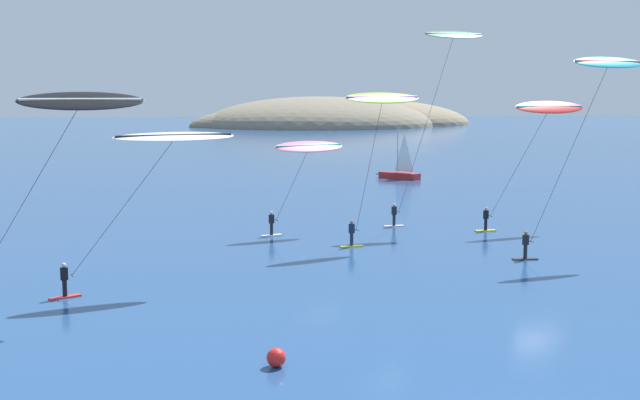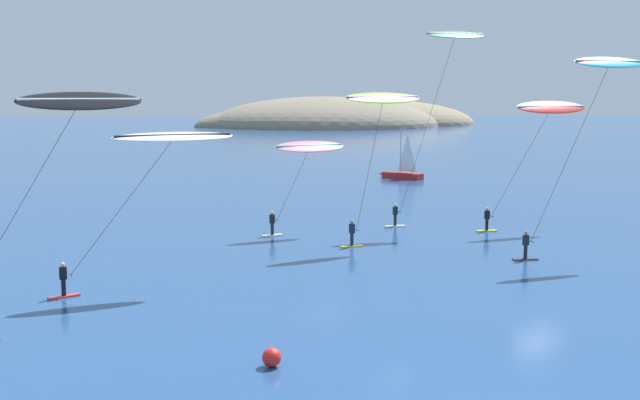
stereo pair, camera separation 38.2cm
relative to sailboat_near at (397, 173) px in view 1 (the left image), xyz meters
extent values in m
ellipsoid|color=#7A705B|center=(5.34, 139.77, -0.64)|extent=(66.33, 51.86, 16.95)
ellipsoid|color=#7A705B|center=(-0.88, 137.13, -0.64)|extent=(60.52, 25.41, 12.15)
ellipsoid|color=#84755B|center=(17.74, 151.21, -0.64)|extent=(69.88, 44.46, 15.62)
cube|color=#B22323|center=(0.22, -0.22, -0.29)|extent=(4.38, 4.39, 0.70)
cone|color=#B22323|center=(-1.48, 1.49, -0.29)|extent=(1.99, 2.00, 0.67)
cylinder|color=#B2B2B7|center=(0.00, 0.00, 2.56)|extent=(0.12, 0.12, 5.00)
pyramid|color=white|center=(0.64, -0.64, 2.38)|extent=(1.33, 1.33, 4.25)
cylinder|color=#A5A5AD|center=(0.64, -0.64, 0.31)|extent=(1.33, 1.33, 0.08)
cube|color=silver|center=(-15.88, -35.15, -0.60)|extent=(1.54, 0.96, 0.08)
cylinder|color=black|center=(-15.88, -35.15, -0.16)|extent=(0.22, 0.22, 0.80)
cube|color=black|center=(-15.88, -35.15, 0.54)|extent=(0.39, 0.31, 0.60)
sphere|color=beige|center=(-15.88, -35.15, 0.96)|extent=(0.22, 0.22, 0.22)
cylinder|color=black|center=(-15.56, -35.02, 0.42)|extent=(0.23, 0.53, 0.04)
ellipsoid|color=pink|center=(-13.21, -34.13, 5.39)|extent=(5.32, 3.04, 0.88)
cylinder|color=#14895B|center=(-13.21, -34.13, 5.44)|extent=(4.68, 1.90, 0.16)
cylinder|color=#333338|center=(-14.38, -34.58, 2.86)|extent=(2.37, 0.92, 4.88)
cube|color=yellow|center=(-0.72, -34.80, -0.60)|extent=(1.53, 0.54, 0.08)
cylinder|color=black|center=(-0.72, -34.80, -0.16)|extent=(0.22, 0.22, 0.80)
cube|color=black|center=(-0.72, -34.80, 0.54)|extent=(0.38, 0.29, 0.60)
sphere|color=tan|center=(-0.72, -34.80, 0.96)|extent=(0.22, 0.22, 0.22)
cylinder|color=black|center=(-0.38, -34.70, 0.42)|extent=(0.20, 0.54, 0.04)
ellipsoid|color=red|center=(4.26, -33.31, 8.05)|extent=(6.06, 2.90, 1.04)
cylinder|color=#23D6DB|center=(4.26, -33.31, 8.10)|extent=(5.47, 1.78, 0.16)
cylinder|color=#333338|center=(1.94, -34.01, 4.19)|extent=(4.66, 1.42, 7.55)
cube|color=red|center=(-26.48, -50.70, -0.60)|extent=(1.47, 1.16, 0.08)
cylinder|color=black|center=(-26.48, -50.70, -0.16)|extent=(0.22, 0.22, 0.80)
cube|color=black|center=(-26.48, -50.70, 0.54)|extent=(0.39, 0.30, 0.60)
sphere|color=beige|center=(-26.48, -50.70, 0.96)|extent=(0.22, 0.22, 0.22)
cylinder|color=black|center=(-26.15, -50.59, 0.42)|extent=(0.22, 0.53, 0.04)
ellipsoid|color=white|center=(-21.25, -48.82, 6.93)|extent=(6.25, 3.29, 0.57)
cylinder|color=black|center=(-21.25, -48.82, 6.98)|extent=(5.58, 2.14, 0.16)
cylinder|color=#333338|center=(-23.70, -49.70, 3.63)|extent=(4.93, 1.79, 6.43)
ellipsoid|color=black|center=(-25.02, -52.61, 8.75)|extent=(5.63, 2.13, 0.96)
cylinder|color=white|center=(-25.02, -52.61, 8.80)|extent=(5.19, 0.86, 0.16)
cylinder|color=#333338|center=(-27.47, -52.94, 4.53)|extent=(4.91, 0.69, 8.24)
cube|color=silver|center=(-6.79, -32.20, -0.60)|extent=(1.54, 0.63, 0.08)
cylinder|color=black|center=(-6.79, -32.20, -0.16)|extent=(0.22, 0.22, 0.80)
cube|color=black|center=(-6.79, -32.20, 0.54)|extent=(0.37, 0.26, 0.60)
sphere|color=beige|center=(-6.79, -32.20, 0.96)|extent=(0.22, 0.22, 0.22)
cylinder|color=black|center=(-6.44, -32.13, 0.42)|extent=(0.15, 0.55, 0.04)
ellipsoid|color=green|center=(-2.37, -31.33, 13.26)|extent=(4.80, 2.21, 0.76)
cylinder|color=#D660B7|center=(-2.37, -31.33, 13.31)|extent=(4.34, 1.01, 0.16)
cylinder|color=#333338|center=(-4.41, -31.73, 6.79)|extent=(4.10, 0.83, 12.75)
cube|color=yellow|center=(-10.99, -39.52, -0.60)|extent=(1.55, 0.70, 0.08)
cylinder|color=#192338|center=(-10.99, -39.52, -0.16)|extent=(0.22, 0.22, 0.80)
cube|color=#192338|center=(-10.99, -39.52, 0.54)|extent=(0.39, 0.32, 0.60)
sphere|color=#9E7051|center=(-10.99, -39.52, 0.96)|extent=(0.22, 0.22, 0.22)
cylinder|color=black|center=(-10.67, -39.38, 0.42)|extent=(0.27, 0.52, 0.04)
ellipsoid|color=#8CD12D|center=(-8.90, -38.57, 8.76)|extent=(5.68, 3.48, 0.84)
cylinder|color=#722DD1|center=(-8.90, -38.57, 8.81)|extent=(4.98, 2.39, 0.16)
cylinder|color=#333338|center=(-9.78, -38.97, 4.54)|extent=(1.80, 0.84, 8.25)
cube|color=#2D2D33|center=(-1.40, -44.48, -0.60)|extent=(1.52, 0.46, 0.08)
cylinder|color=black|center=(-1.40, -44.48, -0.16)|extent=(0.22, 0.22, 0.80)
cube|color=black|center=(-1.40, -44.48, 0.54)|extent=(0.38, 0.28, 0.60)
sphere|color=#9E7051|center=(-1.40, -44.48, 0.96)|extent=(0.22, 0.22, 0.22)
cylinder|color=black|center=(-1.06, -44.39, 0.42)|extent=(0.19, 0.54, 0.04)
ellipsoid|color=#23B2C6|center=(3.91, -42.98, 10.88)|extent=(5.30, 2.48, 0.85)
cylinder|color=#DB4C38|center=(3.91, -42.98, 10.93)|extent=(4.79, 1.50, 0.16)
cylinder|color=#333338|center=(1.43, -43.69, 5.60)|extent=(5.00, 1.43, 10.37)
sphere|color=red|center=(-16.91, -61.51, -0.29)|extent=(0.70, 0.70, 0.70)
camera|label=1|loc=(-18.26, -89.17, 9.15)|focal=45.00mm
camera|label=2|loc=(-17.88, -89.21, 9.15)|focal=45.00mm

